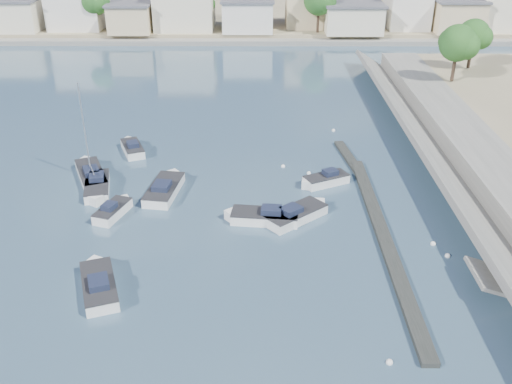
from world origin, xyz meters
TOP-DOWN VIEW (x-y plane):
  - ground at (0.00, 40.00)m, footprint 400.00×400.00m
  - breakwater at (6.90, 12.69)m, footprint 2.00×31.02m
  - far_shore_land at (0.00, 92.00)m, footprint 160.00×40.00m
  - far_shore_quay at (0.00, 71.00)m, footprint 160.00×2.50m
  - far_town at (10.71, 76.92)m, footprint 113.01×12.80m
  - shore_trees at (8.34, 68.11)m, footprint 74.56×38.32m
  - motorboat_a at (-12.46, 3.90)m, footprint 3.56×5.70m
  - motorboat_b at (-13.62, 13.47)m, footprint 2.61×4.17m
  - motorboat_c at (-2.00, 12.45)m, footprint 5.83×2.53m
  - motorboat_d at (3.50, 18.78)m, footprint 4.33×3.17m
  - motorboat_e at (-10.12, 17.27)m, footprint 2.98×6.30m
  - motorboat_f at (-14.61, 25.86)m, footprint 3.08×4.58m
  - motorboat_g at (-15.92, 17.34)m, footprint 2.99×5.80m
  - motorboat_h at (0.89, 12.92)m, footprint 5.26×4.90m
  - sailboat at (-17.19, 20.09)m, footprint 4.24×6.45m
  - mooring_buoys at (5.78, 14.83)m, footprint 11.33×34.49m

SIDE VIEW (x-z plane):
  - ground at x=0.00m, z-range 0.00..0.00m
  - mooring_buoys at x=5.78m, z-range -0.15..0.25m
  - breakwater at x=6.90m, z-range 0.00..0.35m
  - motorboat_d at x=3.50m, z-range -0.36..1.12m
  - motorboat_b at x=-13.62m, z-range -0.36..1.12m
  - motorboat_f at x=-14.61m, z-range -0.36..1.12m
  - motorboat_e at x=-10.12m, z-range -0.36..1.12m
  - motorboat_h at x=0.89m, z-range -0.36..1.12m
  - motorboat_a at x=-12.46m, z-range -0.36..1.12m
  - motorboat_c at x=-2.00m, z-range -0.36..1.12m
  - motorboat_g at x=-15.92m, z-range -0.36..1.12m
  - far_shore_quay at x=0.00m, z-range 0.00..0.80m
  - sailboat at x=-17.19m, z-range -4.09..4.91m
  - far_shore_land at x=0.00m, z-range 0.00..1.40m
  - far_town at x=10.71m, z-range 0.76..9.11m
  - shore_trees at x=8.34m, z-range 2.26..10.18m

